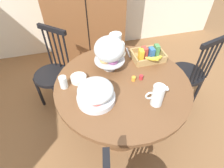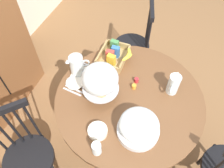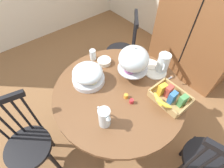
{
  "view_description": "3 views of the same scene",
  "coord_description": "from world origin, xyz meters",
  "px_view_note": "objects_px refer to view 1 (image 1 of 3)",
  "views": [
    {
      "loc": [
        -0.39,
        -1.11,
        1.82
      ],
      "look_at": [
        -0.1,
        -0.03,
        0.74
      ],
      "focal_mm": 28.84,
      "sensor_mm": 36.0,
      "label": 1
    },
    {
      "loc": [
        -0.96,
        -0.24,
        2.2
      ],
      "look_at": [
        0.0,
        0.12,
        0.84
      ],
      "focal_mm": 35.46,
      "sensor_mm": 36.0,
      "label": 2
    },
    {
      "loc": [
        0.69,
        -0.68,
        1.94
      ],
      "look_at": [
        -0.1,
        -0.03,
        0.74
      ],
      "focal_mm": 27.23,
      "sensor_mm": 36.0,
      "label": 3
    }
  ],
  "objects_px": {
    "fruit_platter_covered": "(96,93)",
    "orange_juice_pitcher": "(157,96)",
    "china_plate_large": "(115,53)",
    "china_plate_small": "(107,52)",
    "dining_table": "(122,98)",
    "pastry_stand_with_dome": "(109,51)",
    "windsor_chair_by_cabinet": "(188,75)",
    "cereal_basket": "(149,55)",
    "milk_pitcher": "(116,43)",
    "windsor_chair_facing_door": "(53,74)",
    "cereal_bowl": "(79,79)",
    "drinking_glass": "(63,82)"
  },
  "relations": [
    {
      "from": "windsor_chair_by_cabinet",
      "to": "drinking_glass",
      "type": "xyz_separation_m",
      "value": [
        -1.37,
        -0.14,
        0.34
      ]
    },
    {
      "from": "china_plate_small",
      "to": "cereal_bowl",
      "type": "relative_size",
      "value": 1.07
    },
    {
      "from": "windsor_chair_facing_door",
      "to": "drinking_glass",
      "type": "height_order",
      "value": "windsor_chair_facing_door"
    },
    {
      "from": "china_plate_large",
      "to": "china_plate_small",
      "type": "bearing_deg",
      "value": 157.87
    },
    {
      "from": "windsor_chair_facing_door",
      "to": "cereal_bowl",
      "type": "xyz_separation_m",
      "value": [
        0.27,
        -0.51,
        0.31
      ]
    },
    {
      "from": "cereal_basket",
      "to": "drinking_glass",
      "type": "xyz_separation_m",
      "value": [
        -0.85,
        -0.18,
        0.01
      ]
    },
    {
      "from": "windsor_chair_facing_door",
      "to": "china_plate_large",
      "type": "relative_size",
      "value": 4.43
    },
    {
      "from": "windsor_chair_facing_door",
      "to": "drinking_glass",
      "type": "bearing_deg",
      "value": -76.2
    },
    {
      "from": "windsor_chair_facing_door",
      "to": "pastry_stand_with_dome",
      "type": "xyz_separation_m",
      "value": [
        0.57,
        -0.41,
        0.48
      ]
    },
    {
      "from": "dining_table",
      "to": "windsor_chair_facing_door",
      "type": "height_order",
      "value": "windsor_chair_facing_door"
    },
    {
      "from": "drinking_glass",
      "to": "windsor_chair_by_cabinet",
      "type": "bearing_deg",
      "value": 5.81
    },
    {
      "from": "pastry_stand_with_dome",
      "to": "china_plate_large",
      "type": "relative_size",
      "value": 1.56
    },
    {
      "from": "orange_juice_pitcher",
      "to": "cereal_basket",
      "type": "xyz_separation_m",
      "value": [
        0.18,
        0.55,
        -0.04
      ]
    },
    {
      "from": "pastry_stand_with_dome",
      "to": "cereal_bowl",
      "type": "height_order",
      "value": "pastry_stand_with_dome"
    },
    {
      "from": "windsor_chair_by_cabinet",
      "to": "cereal_bowl",
      "type": "relative_size",
      "value": 6.96
    },
    {
      "from": "fruit_platter_covered",
      "to": "cereal_bowl",
      "type": "xyz_separation_m",
      "value": [
        -0.1,
        0.26,
        -0.06
      ]
    },
    {
      "from": "dining_table",
      "to": "windsor_chair_by_cabinet",
      "type": "xyz_separation_m",
      "value": [
        0.87,
        0.21,
        -0.07
      ]
    },
    {
      "from": "windsor_chair_facing_door",
      "to": "china_plate_large",
      "type": "xyz_separation_m",
      "value": [
        0.69,
        -0.2,
        0.29
      ]
    },
    {
      "from": "milk_pitcher",
      "to": "cereal_basket",
      "type": "height_order",
      "value": "milk_pitcher"
    },
    {
      "from": "windsor_chair_facing_door",
      "to": "orange_juice_pitcher",
      "type": "relative_size",
      "value": 5.39
    },
    {
      "from": "pastry_stand_with_dome",
      "to": "cereal_bowl",
      "type": "bearing_deg",
      "value": -162.08
    },
    {
      "from": "drinking_glass",
      "to": "windsor_chair_facing_door",
      "type": "bearing_deg",
      "value": 103.8
    },
    {
      "from": "cereal_bowl",
      "to": "drinking_glass",
      "type": "xyz_separation_m",
      "value": [
        -0.13,
        -0.05,
        0.03
      ]
    },
    {
      "from": "china_plate_large",
      "to": "cereal_bowl",
      "type": "distance_m",
      "value": 0.52
    },
    {
      "from": "windsor_chair_by_cabinet",
      "to": "milk_pitcher",
      "type": "distance_m",
      "value": 0.92
    },
    {
      "from": "fruit_platter_covered",
      "to": "china_plate_large",
      "type": "relative_size",
      "value": 1.36
    },
    {
      "from": "dining_table",
      "to": "pastry_stand_with_dome",
      "type": "bearing_deg",
      "value": 106.48
    },
    {
      "from": "china_plate_large",
      "to": "china_plate_small",
      "type": "distance_m",
      "value": 0.09
    },
    {
      "from": "pastry_stand_with_dome",
      "to": "china_plate_large",
      "type": "xyz_separation_m",
      "value": [
        0.11,
        0.21,
        -0.19
      ]
    },
    {
      "from": "windsor_chair_by_cabinet",
      "to": "fruit_platter_covered",
      "type": "relative_size",
      "value": 3.25
    },
    {
      "from": "cereal_bowl",
      "to": "china_plate_small",
      "type": "bearing_deg",
      "value": 45.65
    },
    {
      "from": "windsor_chair_by_cabinet",
      "to": "cereal_basket",
      "type": "distance_m",
      "value": 0.62
    },
    {
      "from": "dining_table",
      "to": "windsor_chair_facing_door",
      "type": "relative_size",
      "value": 1.22
    },
    {
      "from": "china_plate_large",
      "to": "china_plate_small",
      "type": "xyz_separation_m",
      "value": [
        -0.08,
        0.03,
        0.01
      ]
    },
    {
      "from": "milk_pitcher",
      "to": "drinking_glass",
      "type": "height_order",
      "value": "milk_pitcher"
    },
    {
      "from": "milk_pitcher",
      "to": "pastry_stand_with_dome",
      "type": "bearing_deg",
      "value": -117.19
    },
    {
      "from": "dining_table",
      "to": "windsor_chair_facing_door",
      "type": "xyz_separation_m",
      "value": [
        -0.64,
        0.63,
        -0.07
      ]
    },
    {
      "from": "fruit_platter_covered",
      "to": "milk_pitcher",
      "type": "distance_m",
      "value": 0.72
    },
    {
      "from": "fruit_platter_covered",
      "to": "orange_juice_pitcher",
      "type": "relative_size",
      "value": 1.66
    },
    {
      "from": "windsor_chair_facing_door",
      "to": "china_plate_large",
      "type": "height_order",
      "value": "windsor_chair_facing_door"
    },
    {
      "from": "orange_juice_pitcher",
      "to": "china_plate_small",
      "type": "height_order",
      "value": "orange_juice_pitcher"
    },
    {
      "from": "windsor_chair_facing_door",
      "to": "milk_pitcher",
      "type": "distance_m",
      "value": 0.82
    },
    {
      "from": "pastry_stand_with_dome",
      "to": "cereal_basket",
      "type": "height_order",
      "value": "pastry_stand_with_dome"
    },
    {
      "from": "windsor_chair_by_cabinet",
      "to": "cereal_basket",
      "type": "height_order",
      "value": "windsor_chair_by_cabinet"
    },
    {
      "from": "orange_juice_pitcher",
      "to": "china_plate_small",
      "type": "xyz_separation_m",
      "value": [
        -0.2,
        0.76,
        -0.07
      ]
    },
    {
      "from": "china_plate_large",
      "to": "cereal_bowl",
      "type": "bearing_deg",
      "value": -143.52
    },
    {
      "from": "pastry_stand_with_dome",
      "to": "china_plate_small",
      "type": "height_order",
      "value": "pastry_stand_with_dome"
    },
    {
      "from": "dining_table",
      "to": "pastry_stand_with_dome",
      "type": "relative_size",
      "value": 3.45
    },
    {
      "from": "fruit_platter_covered",
      "to": "milk_pitcher",
      "type": "xyz_separation_m",
      "value": [
        0.34,
        0.63,
        0.0
      ]
    },
    {
      "from": "fruit_platter_covered",
      "to": "china_plate_small",
      "type": "height_order",
      "value": "fruit_platter_covered"
    }
  ]
}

